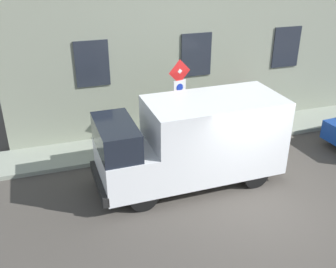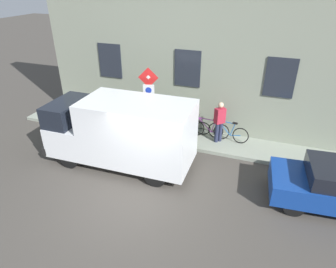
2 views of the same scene
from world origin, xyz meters
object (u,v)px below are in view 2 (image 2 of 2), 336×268
Objects in this scene: bicycle_blue at (228,132)px; pedestrian at (219,121)px; bicycle_purple at (209,129)px; delivery_van at (122,131)px; bicycle_black at (191,126)px; sign_post_stacked at (149,94)px; litter_bin at (172,130)px.

bicycle_blue is 0.70m from pedestrian.
pedestrian is (-0.23, -0.45, 0.56)m from bicycle_purple.
bicycle_blue is at bearing -140.99° from delivery_van.
pedestrian is at bearing -140.29° from delivery_van.
bicycle_blue is at bearing -103.59° from pedestrian.
bicycle_black is at bearing -1.17° from bicycle_purple.
sign_post_stacked is at bearing 56.48° from pedestrian.
sign_post_stacked reaches higher than bicycle_purple.
bicycle_black is at bearing 6.03° from bicycle_blue.
bicycle_black is (0.90, -1.50, -1.58)m from sign_post_stacked.
bicycle_black is at bearing -122.73° from delivery_van.
sign_post_stacked is 1.69× the size of bicycle_blue.
bicycle_black is at bearing -58.94° from sign_post_stacked.
delivery_van reaches higher than bicycle_purple.
delivery_van is 4.42m from bicycle_blue.
litter_bin is (0.14, -0.93, -1.50)m from sign_post_stacked.
bicycle_blue is (2.81, -3.31, -0.82)m from delivery_van.
litter_bin is at bearing 48.05° from bicycle_black.
bicycle_purple is 0.80m from bicycle_black.
bicycle_blue is 1.60m from bicycle_black.
bicycle_purple is (-0.00, 0.80, 0.00)m from bicycle_blue.
sign_post_stacked is at bearing 22.23° from bicycle_blue.
litter_bin reaches higher than bicycle_black.
delivery_van is 5.97× the size of litter_bin.
pedestrian is (0.67, -2.75, -1.02)m from sign_post_stacked.
pedestrian is at bearing -73.62° from litter_bin.
bicycle_purple is (2.81, -2.52, -0.82)m from delivery_van.
litter_bin is (-0.76, 0.57, 0.08)m from bicycle_black.
pedestrian reaches higher than bicycle_blue.
litter_bin is at bearing 25.45° from bicycle_blue.
pedestrian is (-0.23, -1.25, 0.56)m from bicycle_black.
litter_bin is (2.05, -1.15, -0.74)m from delivery_van.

